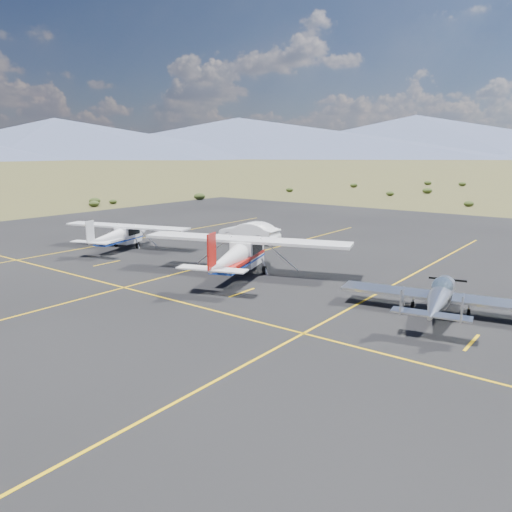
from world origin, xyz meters
TOP-DOWN VIEW (x-y plane):
  - ground at (0.00, 0.00)m, footprint 1600.00×1600.00m
  - apron at (0.00, 7.00)m, footprint 72.00×72.00m
  - aircraft_low_wing at (-0.73, -1.55)m, footprint 6.43×8.85m
  - aircraft_cessna at (-0.66, 9.60)m, footprint 8.46×12.09m
  - aircraft_plain at (0.28, 21.47)m, footprint 6.63×9.81m
  - sedan at (8.30, 15.88)m, footprint 2.17×4.96m

SIDE VIEW (x-z plane):
  - ground at x=0.00m, z-range 0.00..0.00m
  - apron at x=0.00m, z-range -0.01..0.01m
  - sedan at x=8.30m, z-range 0.01..1.60m
  - aircraft_low_wing at x=-0.73m, z-range -0.04..1.87m
  - aircraft_plain at x=0.28m, z-range -0.14..2.36m
  - aircraft_cessna at x=-0.66m, z-range -0.17..2.93m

